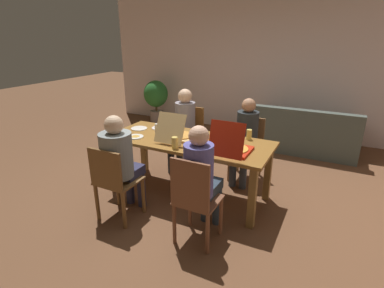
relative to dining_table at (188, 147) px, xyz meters
name	(u,v)px	position (x,y,z in m)	size (l,w,h in m)	color
ground_plane	(189,193)	(0.00, 0.00, -0.66)	(20.00, 20.00, 0.00)	brown
back_wall	(259,60)	(0.00, 3.14, 0.83)	(6.98, 0.12, 2.99)	silver
dining_table	(188,147)	(0.00, 0.00, 0.00)	(2.07, 0.87, 0.76)	brown
chair_0	(248,147)	(0.52, 0.87, -0.20)	(0.41, 0.44, 0.87)	brown
person_0	(246,135)	(0.52, 0.72, 0.03)	(0.30, 0.52, 1.19)	#37404C
chair_1	(194,198)	(0.52, -0.87, -0.14)	(0.42, 0.40, 0.95)	brown
person_1	(201,175)	(0.52, -0.71, 0.04)	(0.29, 0.53, 1.23)	#2C3948
chair_2	(188,134)	(-0.46, 0.87, -0.16)	(0.45, 0.42, 0.93)	brown
person_2	(183,124)	(-0.46, 0.72, 0.06)	(0.31, 0.53, 1.24)	#333940
chair_3	(114,181)	(-0.46, -0.89, -0.18)	(0.44, 0.42, 0.89)	brown
person_3	(120,158)	(-0.46, -0.76, 0.05)	(0.35, 0.51, 1.21)	#2D2D4A
pizza_box_0	(179,135)	(-0.12, -0.02, 0.15)	(0.37, 0.53, 0.36)	tan
pizza_box_1	(232,148)	(0.63, -0.16, 0.15)	(0.38, 0.48, 0.40)	red
plate_0	(139,128)	(-0.82, 0.09, 0.11)	(0.22, 0.22, 0.01)	white
plate_1	(222,137)	(0.35, 0.25, 0.11)	(0.24, 0.24, 0.03)	white
plate_2	(135,136)	(-0.65, -0.23, 0.11)	(0.21, 0.21, 0.03)	white
plate_3	(160,128)	(-0.57, 0.24, 0.11)	(0.23, 0.23, 0.01)	white
drinking_glass_0	(175,143)	(0.00, -0.34, 0.17)	(0.07, 0.07, 0.14)	#E0C05B
drinking_glass_1	(157,129)	(-0.46, 0.00, 0.17)	(0.06, 0.06, 0.14)	silver
drinking_glass_2	(249,135)	(0.67, 0.35, 0.16)	(0.07, 0.07, 0.13)	#DFC75E
drinking_glass_3	(204,136)	(0.21, 0.02, 0.17)	(0.07, 0.07, 0.14)	#B14E31
couch	(303,135)	(1.10, 2.37, -0.38)	(1.83, 0.91, 0.82)	#4A544C
potted_plant	(156,97)	(-2.21, 2.61, -0.04)	(0.55, 0.55, 1.00)	gray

